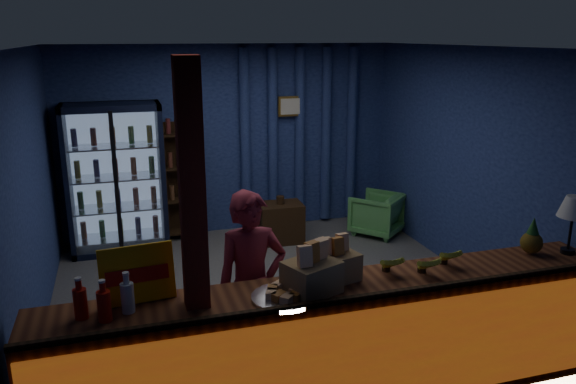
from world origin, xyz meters
name	(u,v)px	position (x,y,z in m)	size (l,w,h in m)	color
ground	(273,293)	(0.00, 0.00, 0.00)	(4.60, 4.60, 0.00)	#515154
room_walls	(272,152)	(0.00, 0.00, 1.57)	(4.60, 4.60, 4.60)	navy
counter	(340,343)	(0.00, -1.91, 0.48)	(4.40, 0.57, 0.99)	brown
support_post	(195,256)	(-1.05, -1.90, 1.30)	(0.16, 0.16, 2.60)	maroon
beverage_cooler	(116,179)	(-1.55, 1.92, 0.93)	(1.20, 0.62, 1.90)	black
bottle_shelf	(182,181)	(-0.70, 2.06, 0.79)	(0.50, 0.28, 1.60)	#331E10
curtain_folds	(300,137)	(1.00, 2.14, 1.30)	(1.74, 0.14, 2.50)	navy
framed_picture	(291,106)	(0.85, 2.10, 1.75)	(0.36, 0.04, 0.28)	#B9882E
shopkeeper	(252,286)	(-0.55, -1.39, 0.78)	(0.57, 0.37, 1.57)	maroon
green_chair	(377,214)	(1.90, 1.40, 0.29)	(0.62, 0.64, 0.58)	#56AC56
side_table	(280,222)	(0.52, 1.51, 0.27)	(0.60, 0.45, 0.64)	#331E10
yellow_sign	(137,274)	(-1.42, -1.73, 1.15)	(0.50, 0.15, 0.40)	yellow
soda_bottles	(104,301)	(-1.65, -1.90, 1.06)	(0.38, 0.17, 0.28)	red
snack_box_left	(312,275)	(-0.24, -1.95, 1.08)	(0.44, 0.41, 0.38)	tan
snack_box_centre	(335,264)	(-0.01, -1.79, 1.07)	(0.37, 0.33, 0.34)	tan
pastry_tray	(283,296)	(-0.47, -1.99, 0.98)	(0.45, 0.45, 0.07)	silver
banana_bunches	(420,261)	(0.68, -1.84, 1.03)	(0.73, 0.29, 0.16)	yellow
table_lamp	(574,209)	(2.05, -1.88, 1.34)	(0.25, 0.25, 0.50)	black
pineapple	(532,239)	(1.74, -1.80, 1.08)	(0.18, 0.18, 0.31)	brown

